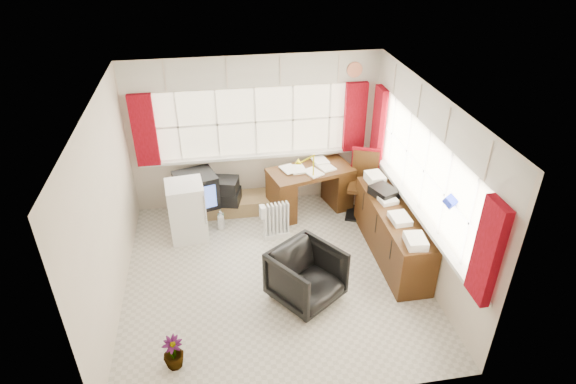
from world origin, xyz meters
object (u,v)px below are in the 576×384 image
(credenza, at_px, (392,231))
(tv_bench, at_px, (227,205))
(office_chair, at_px, (306,276))
(desk, at_px, (310,188))
(mini_fridge, at_px, (187,211))
(crt_tv, at_px, (196,190))
(radiator, at_px, (276,223))
(task_chair, at_px, (364,180))
(desk_lamp, at_px, (314,161))

(credenza, distance_m, tv_bench, 2.75)
(office_chair, distance_m, credenza, 1.56)
(desk, xyz_separation_m, mini_fridge, (-1.97, -0.41, 0.03))
(desk, distance_m, crt_tv, 1.83)
(radiator, height_order, credenza, credenza)
(office_chair, bearing_deg, mini_fridge, 97.06)
(radiator, xyz_separation_m, credenza, (1.57, -0.68, 0.15))
(task_chair, xyz_separation_m, radiator, (-1.49, -0.47, -0.35))
(radiator, relative_size, crt_tv, 0.79)
(desk, relative_size, mini_fridge, 1.60)
(desk_lamp, relative_size, tv_bench, 0.28)
(crt_tv, bearing_deg, desk, -1.72)
(desk_lamp, relative_size, crt_tv, 0.53)
(radiator, height_order, crt_tv, crt_tv)
(radiator, distance_m, credenza, 1.72)
(credenza, distance_m, mini_fridge, 3.03)
(desk, height_order, office_chair, desk)
(credenza, bearing_deg, desk_lamp, 130.40)
(task_chair, distance_m, credenza, 1.17)
(radiator, bearing_deg, desk, 44.76)
(desk, bearing_deg, crt_tv, 178.28)
(desk, xyz_separation_m, credenza, (0.92, -1.33, -0.03))
(crt_tv, bearing_deg, office_chair, -57.18)
(desk_lamp, distance_m, mini_fridge, 2.05)
(task_chair, xyz_separation_m, crt_tv, (-2.66, 0.23, -0.06))
(tv_bench, bearing_deg, crt_tv, -163.91)
(task_chair, distance_m, office_chair, 2.29)
(desk_lamp, distance_m, tv_bench, 1.69)
(desk_lamp, bearing_deg, crt_tv, 170.69)
(tv_bench, height_order, mini_fridge, mini_fridge)
(office_chair, relative_size, mini_fridge, 0.88)
(task_chair, xyz_separation_m, office_chair, (-1.31, -1.87, -0.22))
(desk_lamp, bearing_deg, desk, 87.14)
(task_chair, height_order, crt_tv, task_chair)
(desk_lamp, distance_m, office_chair, 1.98)
(desk, relative_size, radiator, 2.48)
(office_chair, bearing_deg, desk, 41.65)
(desk_lamp, distance_m, crt_tv, 1.91)
(office_chair, distance_m, radiator, 1.41)
(radiator, bearing_deg, task_chair, 17.50)
(tv_bench, bearing_deg, office_chair, -68.20)
(tv_bench, distance_m, crt_tv, 0.63)
(task_chair, relative_size, credenza, 0.55)
(mini_fridge, bearing_deg, office_chair, -47.52)
(radiator, bearing_deg, office_chair, -82.39)
(credenza, bearing_deg, crt_tv, 153.16)
(radiator, height_order, mini_fridge, mini_fridge)
(radiator, bearing_deg, desk_lamp, 32.39)
(mini_fridge, bearing_deg, crt_tv, 72.44)
(mini_fridge, bearing_deg, task_chair, 4.63)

